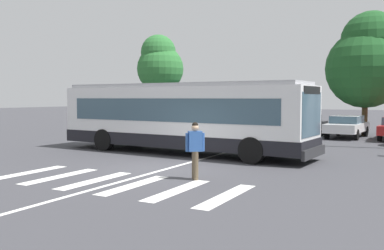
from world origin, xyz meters
The scene contains 12 objects.
ground_plane centered at (0.00, 0.00, 0.00)m, with size 160.00×160.00×0.00m, color #3D3D42.
city_transit_bus centered at (-1.42, 3.90, 1.59)m, with size 11.93×3.39×3.06m.
pedestrian_crossing_street centered at (1.98, -1.22, 0.97)m, with size 0.47×0.45×1.72m.
parked_car_teal centered at (-6.94, 15.32, 0.77)m, with size 2.03×4.58×1.35m.
parked_car_black centered at (-4.24, 14.78, 0.77)m, with size 2.24×4.65×1.35m.
parked_car_silver centered at (-1.46, 15.34, 0.77)m, with size 1.96×4.54×1.35m.
parked_car_charcoal centered at (1.34, 14.86, 0.77)m, with size 2.07×4.60×1.35m.
parked_car_white centered at (3.87, 15.05, 0.77)m, with size 2.14×4.62×1.35m.
background_tree_left centered at (-9.41, 14.69, 4.93)m, with size 3.46×3.46×7.10m.
background_tree_right centered at (4.72, 17.09, 4.81)m, with size 5.02×5.02×7.93m.
crosswalk_painted_stripes centered at (0.17, -2.76, 0.00)m, with size 7.49×2.97×0.01m.
lane_center_line centered at (0.23, 2.00, 0.00)m, with size 0.16×24.00×0.01m, color silver.
Camera 1 is at (7.91, -12.45, 2.44)m, focal length 40.21 mm.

